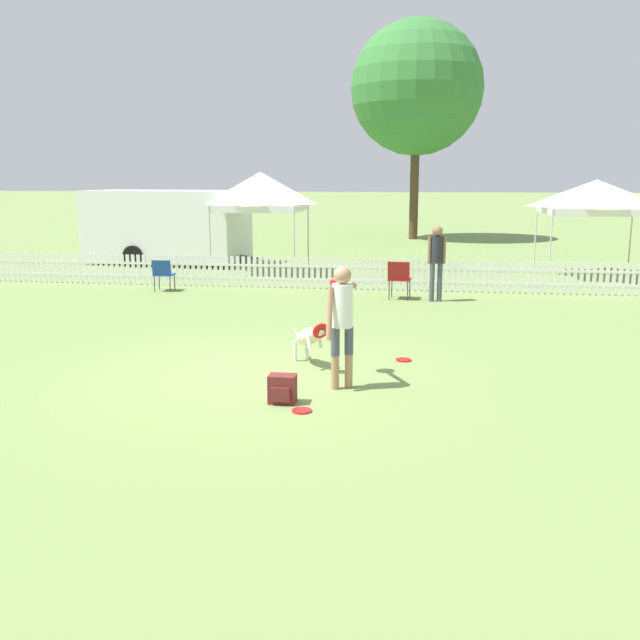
{
  "coord_description": "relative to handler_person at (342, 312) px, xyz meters",
  "views": [
    {
      "loc": [
        2.31,
        -9.64,
        2.83
      ],
      "look_at": [
        0.84,
        0.28,
        0.79
      ],
      "focal_mm": 40.0,
      "sensor_mm": 36.0,
      "label": 1
    }
  ],
  "objects": [
    {
      "name": "ground_plane",
      "position": [
        -1.23,
        0.36,
        -1.05
      ],
      "size": [
        240.0,
        240.0,
        0.0
      ],
      "primitive_type": "plane",
      "color": "olive"
    },
    {
      "name": "handler_person",
      "position": [
        0.0,
        0.0,
        0.0
      ],
      "size": [
        0.46,
        1.1,
        1.66
      ],
      "rotation": [
        0.0,
        0.0,
        0.53
      ],
      "color": "tan",
      "rests_on": "ground_plane"
    },
    {
      "name": "leaping_dog",
      "position": [
        -0.61,
        1.02,
        -0.59
      ],
      "size": [
        0.73,
        1.11,
        0.76
      ],
      "rotation": [
        0.0,
        0.0,
        -2.61
      ],
      "color": "beige",
      "rests_on": "ground_plane"
    },
    {
      "name": "frisbee_near_handler",
      "position": [
        0.79,
        1.55,
        -1.03
      ],
      "size": [
        0.24,
        0.24,
        0.02
      ],
      "color": "red",
      "rests_on": "ground_plane"
    },
    {
      "name": "frisbee_near_dog",
      "position": [
        -0.36,
        -1.1,
        -1.03
      ],
      "size": [
        0.24,
        0.24,
        0.02
      ],
      "color": "red",
      "rests_on": "ground_plane"
    },
    {
      "name": "backpack_on_grass",
      "position": [
        -0.66,
        -0.79,
        -0.87
      ],
      "size": [
        0.34,
        0.27,
        0.36
      ],
      "color": "maroon",
      "rests_on": "ground_plane"
    },
    {
      "name": "picket_fence",
      "position": [
        -1.23,
        8.47,
        -0.64
      ],
      "size": [
        24.52,
        0.04,
        0.8
      ],
      "color": "white",
      "rests_on": "ground_plane"
    },
    {
      "name": "folding_chair_blue_left",
      "position": [
        0.5,
        7.18,
        -0.51
      ],
      "size": [
        0.55,
        0.57,
        0.9
      ],
      "rotation": [
        0.0,
        0.0,
        3.04
      ],
      "color": "#333338",
      "rests_on": "ground_plane"
    },
    {
      "name": "folding_chair_center",
      "position": [
        -5.35,
        7.52,
        -0.57
      ],
      "size": [
        0.5,
        0.51,
        0.79
      ],
      "rotation": [
        0.0,
        0.0,
        3.21
      ],
      "color": "#333338",
      "rests_on": "ground_plane"
    },
    {
      "name": "canopy_tent_main",
      "position": [
        5.78,
        11.87,
        1.2
      ],
      "size": [
        2.81,
        2.81,
        2.73
      ],
      "color": "silver",
      "rests_on": "ground_plane"
    },
    {
      "name": "canopy_tent_secondary",
      "position": [
        -3.73,
        11.32,
        1.33
      ],
      "size": [
        2.45,
        2.45,
        2.94
      ],
      "color": "silver",
      "rests_on": "ground_plane"
    },
    {
      "name": "spectator_standing",
      "position": [
        1.34,
        7.07,
        0.01
      ],
      "size": [
        0.41,
        0.27,
        1.73
      ],
      "rotation": [
        0.0,
        0.0,
        3.36
      ],
      "color": "#474C5B",
      "rests_on": "ground_plane"
    },
    {
      "name": "equipment_trailer",
      "position": [
        -7.28,
        13.09,
        0.21
      ],
      "size": [
        5.95,
        2.83,
        2.37
      ],
      "rotation": [
        0.0,
        0.0,
        -0.1
      ],
      "color": "white",
      "rests_on": "ground_plane"
    },
    {
      "name": "tree_left_grove",
      "position": [
        0.5,
        23.58,
        5.55
      ],
      "size": [
        5.82,
        5.82,
        9.52
      ],
      "color": "#4C3823",
      "rests_on": "ground_plane"
    }
  ]
}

